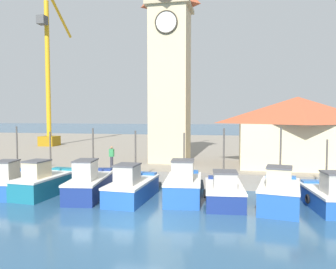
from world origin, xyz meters
TOP-DOWN VIEW (x-y plane):
  - ground_plane at (0.00, 0.00)m, footprint 300.00×300.00m
  - quay_wharf at (0.00, 27.84)m, footprint 120.00×40.00m
  - fishing_boat_left_outer at (-9.35, 4.30)m, footprint 2.50×4.86m
  - fishing_boat_left_inner at (-7.11, 4.33)m, footprint 2.24×4.72m
  - fishing_boat_mid_left at (-4.17, 4.48)m, footprint 2.48×5.37m
  - fishing_boat_center at (-1.44, 4.23)m, footprint 2.21×4.80m
  - fishing_boat_mid_right at (1.53, 4.71)m, footprint 2.37×4.35m
  - fishing_boat_right_inner at (3.87, 4.44)m, footprint 2.43×4.44m
  - fishing_boat_right_outer at (6.77, 4.05)m, footprint 2.69×4.46m
  - fishing_boat_far_right at (9.39, 4.47)m, footprint 2.53×4.40m
  - clock_tower at (-0.80, 12.71)m, footprint 3.53×3.53m
  - warehouse_right at (9.03, 12.08)m, footprint 8.78×5.85m
  - port_crane_near at (-18.25, 23.45)m, footprint 2.24×9.75m
  - dock_worker_near_tower at (-4.35, 8.58)m, footprint 0.34×0.22m

SIDE VIEW (x-z plane):
  - ground_plane at x=0.00m, z-range 0.00..0.00m
  - quay_wharf at x=0.00m, z-range 0.00..1.06m
  - fishing_boat_right_inner at x=3.87m, z-range -1.43..2.78m
  - fishing_boat_far_right at x=9.39m, z-range -1.13..2.51m
  - fishing_boat_left_outer at x=-9.35m, z-range -1.38..2.83m
  - fishing_boat_center at x=-1.44m, z-range -1.27..2.75m
  - fishing_boat_left_inner at x=-7.11m, z-range -1.17..2.73m
  - fishing_boat_mid_left at x=-4.17m, z-range -1.28..2.86m
  - fishing_boat_right_outer at x=6.77m, z-range -1.33..2.97m
  - fishing_boat_mid_right at x=1.53m, z-range -1.12..2.79m
  - dock_worker_near_tower at x=-4.35m, z-range 1.10..2.72m
  - warehouse_right at x=9.03m, z-range 1.13..6.38m
  - port_crane_near at x=-18.25m, z-range -1.52..18.01m
  - clock_tower at x=-0.80m, z-range 0.67..17.61m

